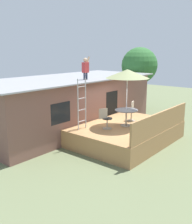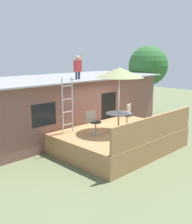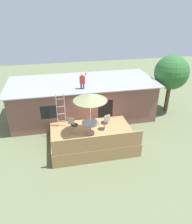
% 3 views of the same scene
% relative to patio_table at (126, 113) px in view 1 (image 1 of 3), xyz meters
% --- Properties ---
extents(ground_plane, '(40.00, 40.00, 0.00)m').
position_rel_patio_table_xyz_m(ground_plane, '(0.11, 0.18, -1.39)').
color(ground_plane, '#66704C').
extents(house, '(10.50, 4.50, 2.74)m').
position_rel_patio_table_xyz_m(house, '(0.11, 3.78, -0.01)').
color(house, brown).
rests_on(house, ground).
extents(deck, '(4.92, 3.81, 0.80)m').
position_rel_patio_table_xyz_m(deck, '(0.11, 0.18, -0.99)').
color(deck, '#A87A4C').
rests_on(deck, ground).
extents(deck_railing, '(4.82, 0.08, 0.90)m').
position_rel_patio_table_xyz_m(deck_railing, '(0.11, -1.67, -0.14)').
color(deck_railing, '#A87A4C').
rests_on(deck_railing, deck).
extents(patio_table, '(1.04, 1.04, 0.74)m').
position_rel_patio_table_xyz_m(patio_table, '(0.00, 0.00, 0.00)').
color(patio_table, '#A59E8C').
rests_on(patio_table, deck).
extents(patio_umbrella, '(1.90, 1.90, 2.54)m').
position_rel_patio_table_xyz_m(patio_umbrella, '(0.00, -0.00, 1.76)').
color(patio_umbrella, silver).
rests_on(patio_umbrella, deck).
extents(step_ladder, '(0.52, 0.04, 2.20)m').
position_rel_patio_table_xyz_m(step_ladder, '(-1.61, 1.22, 0.51)').
color(step_ladder, silver).
rests_on(step_ladder, deck).
extents(person_figure, '(0.47, 0.20, 1.11)m').
position_rel_patio_table_xyz_m(person_figure, '(-0.07, 2.37, 1.96)').
color(person_figure, '#33384C').
rests_on(person_figure, house).
extents(patio_chair_left, '(0.60, 0.44, 0.92)m').
position_rel_patio_table_xyz_m(patio_chair_left, '(-0.97, 0.42, -0.13)').
color(patio_chair_left, '#A59E8C').
rests_on(patio_chair_left, deck).
extents(patio_chair_right, '(0.61, 0.44, 0.92)m').
position_rel_patio_table_xyz_m(patio_chair_right, '(0.97, 0.32, -0.13)').
color(patio_chair_right, '#A59E8C').
rests_on(patio_chair_right, deck).
extents(backyard_tree, '(2.53, 2.53, 4.39)m').
position_rel_patio_table_xyz_m(backyard_tree, '(6.74, 3.34, 1.71)').
color(backyard_tree, brown).
rests_on(backyard_tree, ground).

